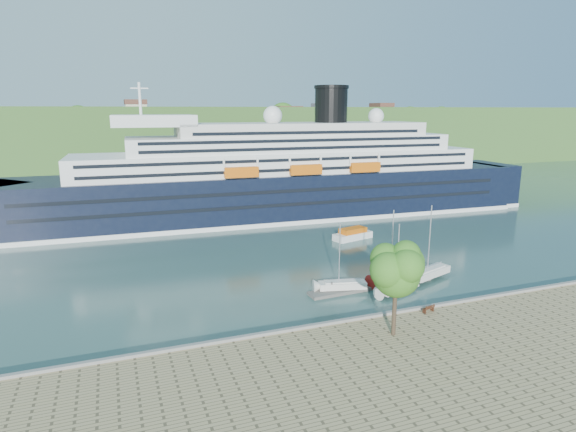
% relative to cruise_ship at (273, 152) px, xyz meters
% --- Properties ---
extents(ground, '(400.00, 400.00, 0.00)m').
position_rel_cruise_ship_xyz_m(ground, '(-2.98, -54.99, -14.12)').
color(ground, '#2B4C48').
rests_on(ground, ground).
extents(far_hillside, '(400.00, 50.00, 24.00)m').
position_rel_cruise_ship_xyz_m(far_hillside, '(-2.98, 90.01, -2.12)').
color(far_hillside, '#3E6227').
rests_on(far_hillside, ground).
extents(quay_coping, '(220.00, 0.50, 0.30)m').
position_rel_cruise_ship_xyz_m(quay_coping, '(-2.98, -55.19, -12.97)').
color(quay_coping, slate).
rests_on(quay_coping, promenade).
extents(cruise_ship, '(126.33, 22.94, 28.24)m').
position_rel_cruise_ship_xyz_m(cruise_ship, '(0.00, 0.00, 0.00)').
color(cruise_ship, black).
rests_on(cruise_ship, ground).
extents(park_bench, '(1.58, 0.89, 0.96)m').
position_rel_cruise_ship_xyz_m(park_bench, '(-0.76, -56.19, -12.64)').
color(park_bench, '#492614').
rests_on(park_bench, promenade).
extents(promenade_tree, '(6.32, 6.32, 10.47)m').
position_rel_cruise_ship_xyz_m(promenade_tree, '(-7.36, -59.48, -7.88)').
color(promenade_tree, '#346B1C').
rests_on(promenade_tree, promenade).
extents(floating_pontoon, '(18.12, 3.28, 0.40)m').
position_rel_cruise_ship_xyz_m(floating_pontoon, '(-1.45, -44.95, -13.92)').
color(floating_pontoon, '#66605A').
rests_on(floating_pontoon, ground).
extents(sailboat_white_near, '(7.02, 3.39, 8.74)m').
position_rel_cruise_ship_xyz_m(sailboat_white_near, '(-5.79, -45.02, -9.75)').
color(sailboat_white_near, silver).
rests_on(sailboat_white_near, ground).
extents(sailboat_red, '(7.84, 3.70, 9.77)m').
position_rel_cruise_ship_xyz_m(sailboat_red, '(2.04, -44.74, -9.23)').
color(sailboat_red, maroon).
rests_on(sailboat_red, ground).
extents(sailboat_white_far, '(8.07, 4.63, 10.06)m').
position_rel_cruise_ship_xyz_m(sailboat_white_far, '(7.64, -45.09, -9.09)').
color(sailboat_white_far, silver).
rests_on(sailboat_white_far, ground).
extents(tender_launch, '(8.04, 4.40, 2.11)m').
position_rel_cruise_ship_xyz_m(tender_launch, '(7.64, -22.46, -13.06)').
color(tender_launch, '#D35D0C').
rests_on(tender_launch, ground).
extents(sailboat_extra, '(7.06, 3.89, 8.80)m').
position_rel_cruise_ship_xyz_m(sailboat_extra, '(0.72, -48.04, -9.72)').
color(sailboat_extra, silver).
rests_on(sailboat_extra, ground).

